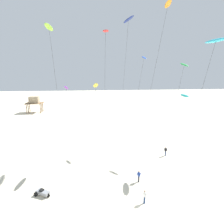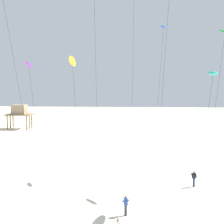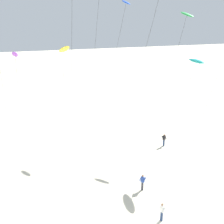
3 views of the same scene
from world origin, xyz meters
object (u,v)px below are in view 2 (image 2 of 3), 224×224
(kite_teal, at_px, (213,74))
(kite_purple, at_px, (29,67))
(kite_flyer_nearest, at_px, (126,205))
(kite_flyer_furthest, at_px, (194,178))
(kite_yellow, at_px, (72,63))
(stilt_house, at_px, (19,111))
(kite_blue, at_px, (163,31))

(kite_teal, relative_size, kite_purple, 0.90)
(kite_flyer_nearest, height_order, kite_flyer_furthest, same)
(kite_yellow, height_order, kite_flyer_nearest, kite_yellow)
(kite_yellow, xyz_separation_m, kite_flyer_furthest, (12.42, 0.92, -11.87))
(kite_purple, xyz_separation_m, stilt_house, (-17.12, 41.05, -8.12))
(kite_yellow, bearing_deg, kite_flyer_nearest, -50.06)
(kite_blue, relative_size, kite_yellow, 1.34)
(kite_blue, distance_m, kite_yellow, 13.25)
(kite_blue, distance_m, kite_flyer_nearest, 22.23)
(kite_teal, relative_size, stilt_house, 1.97)
(stilt_house, bearing_deg, kite_purple, -67.36)
(kite_yellow, relative_size, stilt_house, 2.26)
(kite_teal, bearing_deg, kite_flyer_nearest, -154.86)
(kite_purple, bearing_deg, kite_blue, 28.93)
(kite_purple, relative_size, stilt_house, 2.19)
(kite_flyer_nearest, distance_m, stilt_house, 55.13)
(kite_blue, height_order, stilt_house, kite_blue)
(kite_purple, bearing_deg, kite_yellow, -1.25)
(kite_blue, relative_size, kite_teal, 1.53)
(kite_purple, distance_m, kite_flyer_nearest, 16.73)
(kite_flyer_nearest, relative_size, kite_flyer_furthest, 1.00)
(kite_teal, height_order, stilt_house, kite_teal)
(kite_purple, height_order, kite_flyer_furthest, kite_purple)
(kite_purple, bearing_deg, kite_teal, -10.58)
(kite_teal, height_order, kite_yellow, kite_yellow)
(kite_blue, bearing_deg, kite_flyer_nearest, -105.60)
(kite_flyer_furthest, bearing_deg, kite_teal, -81.50)
(kite_purple, relative_size, kite_flyer_nearest, 7.82)
(kite_flyer_nearest, relative_size, stilt_house, 0.28)
(kite_yellow, xyz_separation_m, kite_flyer_nearest, (5.59, -6.67, -11.87))
(kite_teal, xyz_separation_m, kite_flyer_furthest, (-0.61, 4.10, -10.57))
(kite_teal, relative_size, kite_yellow, 0.87)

